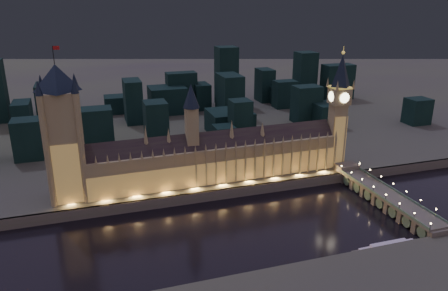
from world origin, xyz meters
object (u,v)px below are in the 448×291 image
object	(u,v)px
victoria_tower	(62,127)
river_boat	(390,248)
palace_of_westminster	(216,157)
elizabeth_tower	(339,101)
westminster_bridge	(383,197)

from	to	relation	value
victoria_tower	river_boat	bearing A→B (deg)	-32.89
palace_of_westminster	victoria_tower	xyz separation A→B (m)	(-110.69, 0.17, 35.23)
victoria_tower	elizabeth_tower	size ratio (longest dim) A/B	1.08
palace_of_westminster	river_boat	size ratio (longest dim) A/B	4.26
westminster_bridge	river_boat	xyz separation A→B (m)	(-34.72, -54.55, -4.43)
palace_of_westminster	elizabeth_tower	distance (m)	113.73
palace_of_westminster	westminster_bridge	distance (m)	129.00
elizabeth_tower	westminster_bridge	bearing A→B (deg)	-88.14
elizabeth_tower	river_boat	xyz separation A→B (m)	(-32.60, -119.92, -62.47)
victoria_tower	river_boat	distance (m)	228.82
palace_of_westminster	victoria_tower	bearing A→B (deg)	179.91
victoria_tower	westminster_bridge	size ratio (longest dim) A/B	0.96
palace_of_westminster	westminster_bridge	xyz separation A→B (m)	(109.43, -65.20, -20.38)
elizabeth_tower	river_boat	size ratio (longest dim) A/B	2.13
westminster_bridge	river_boat	world-z (taller)	westminster_bridge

